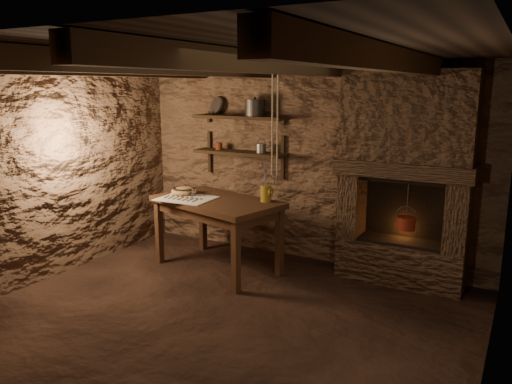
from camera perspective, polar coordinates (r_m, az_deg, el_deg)
The scene contains 25 objects.
floor at distance 4.81m, azimuth -4.42°, elevation -14.34°, with size 4.50×4.50×0.00m, color black.
back_wall at distance 6.15m, azimuth 5.72°, elevation 3.23°, with size 4.50×0.04×2.40m, color #4B3123.
front_wall at distance 3.02m, azimuth -26.33°, elevation -7.29°, with size 4.50×0.04×2.40m, color #4B3123.
left_wall at distance 5.95m, azimuth -23.05°, elevation 2.02°, with size 0.04×4.00×2.40m, color #4B3123.
right_wall at distance 3.71m, azimuth 25.77°, elevation -3.82°, with size 0.04×4.00×2.40m, color #4B3123.
ceiling at distance 4.32m, azimuth -4.95°, elevation 15.50°, with size 4.50×4.00×0.04m, color black.
beam_far_left at distance 5.30m, azimuth -18.90°, elevation 13.30°, with size 0.14×3.95×0.16m, color black.
beam_mid_left at distance 4.61m, azimuth -10.25°, elevation 14.02°, with size 0.14×3.95×0.16m, color black.
beam_mid_right at distance 4.06m, azimuth 1.14°, elevation 14.49°, with size 0.14×3.95×0.16m, color black.
beam_far_right at distance 3.70m, azimuth 15.41°, elevation 14.32°, with size 0.14×3.95×0.16m, color black.
shelf_lower at distance 6.38m, azimuth -1.88°, elevation 4.51°, with size 1.25×0.30×0.04m, color black.
shelf_upper at distance 6.33m, azimuth -1.91°, elevation 8.55°, with size 1.25×0.30×0.04m, color black.
hearth at distance 5.55m, azimuth 16.69°, elevation 2.10°, with size 1.43×0.51×2.30m.
work_table at distance 5.90m, azimuth -4.44°, elevation -4.54°, with size 1.65×1.19×0.85m.
linen_cloth at distance 5.86m, azimuth -7.99°, elevation -0.73°, with size 0.62×0.50×0.01m, color silver.
pewter_cutlery_row at distance 5.84m, azimuth -8.11°, elevation -0.67°, with size 0.52×0.20×0.01m, color gray, non-canonical shape.
drinking_glasses at distance 5.93m, azimuth -7.15°, elevation -0.11°, with size 0.20×0.06×0.08m, color silver, non-canonical shape.
stoneware_jug at distance 5.62m, azimuth 1.17°, elevation 0.74°, with size 0.15×0.15×0.44m.
wooden_bowl at distance 6.09m, azimuth -8.20°, elevation 0.08°, with size 0.32×0.32×0.11m, color olive.
iron_stockpot at distance 6.22m, azimuth -0.13°, elevation 9.52°, with size 0.25×0.25×0.18m, color #2B2826.
tin_pan at distance 6.63m, azimuth -4.55°, elevation 9.83°, with size 0.23×0.23×0.03m, color gray.
small_kettle at distance 6.22m, azimuth 0.57°, elevation 5.03°, with size 0.16×0.12×0.18m, color gray, non-canonical shape.
rusty_tin at distance 6.53m, azimuth -4.25°, elevation 5.23°, with size 0.09×0.09×0.09m, color #622513.
red_pot at distance 5.60m, azimuth 16.79°, elevation -3.34°, with size 0.22×0.21×0.54m.
hanging_ropes at distance 5.21m, azimuth 2.16°, elevation 8.33°, with size 0.08×0.08×1.20m, color #C4B48A, non-canonical shape.
Camera 1 is at (2.40, -3.58, 2.14)m, focal length 35.00 mm.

